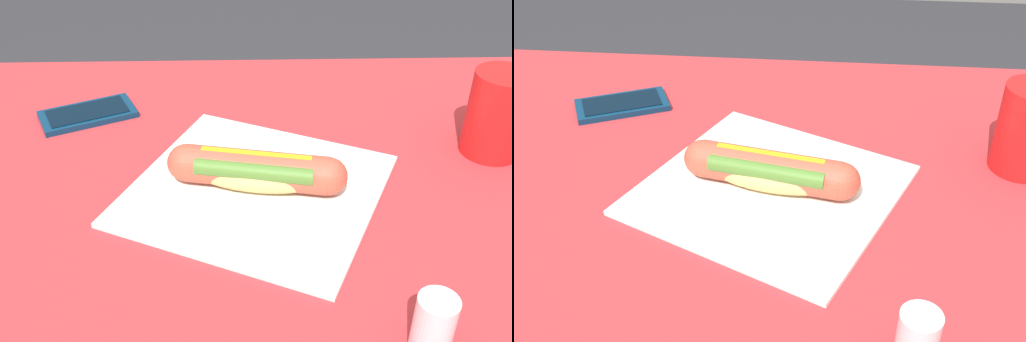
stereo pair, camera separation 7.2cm
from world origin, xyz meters
The scene contains 5 objects.
dining_table centered at (0.00, 0.00, 0.62)m, with size 1.17×0.81×0.76m.
paper_wrapper centered at (0.03, -0.03, 0.76)m, with size 0.28×0.27×0.01m, color white.
hot_dog centered at (0.03, -0.03, 0.79)m, with size 0.21×0.08×0.05m.
cell_phone centered at (0.27, -0.22, 0.76)m, with size 0.15×0.12×0.01m.
salt_shaker centered at (-0.12, 0.21, 0.79)m, with size 0.04×0.04×0.06m, color silver.
Camera 2 is at (-0.03, 0.56, 1.19)m, focal length 42.89 mm.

